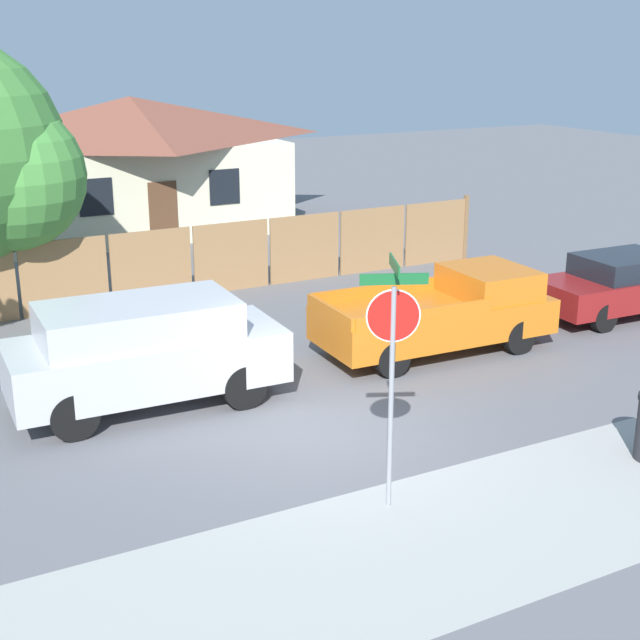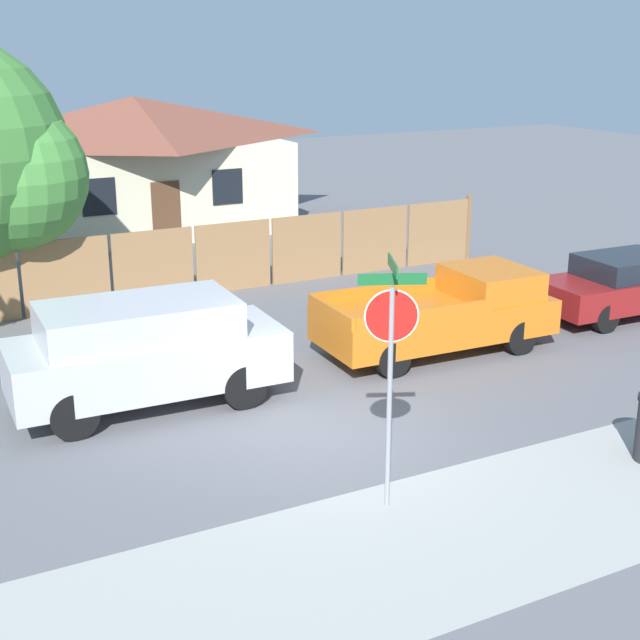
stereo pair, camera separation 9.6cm
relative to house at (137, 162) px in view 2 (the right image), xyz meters
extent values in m
plane|color=slate|center=(-2.07, -17.14, -2.25)|extent=(80.00, 80.00, 0.00)
cube|color=#A3A39E|center=(-2.07, -20.74, -2.25)|extent=(36.00, 3.20, 0.01)
cube|color=#997047|center=(-4.28, -8.51, -1.38)|extent=(2.00, 0.06, 1.75)
cube|color=#997047|center=(-2.19, -8.51, -1.38)|extent=(2.00, 0.06, 1.75)
cube|color=#997047|center=(-0.11, -8.51, -1.38)|extent=(2.00, 0.06, 1.75)
cube|color=#997047|center=(1.98, -8.51, -1.38)|extent=(2.00, 0.06, 1.75)
cube|color=#997047|center=(4.06, -8.51, -1.38)|extent=(2.00, 0.06, 1.75)
cube|color=#997047|center=(6.15, -8.51, -1.38)|extent=(2.00, 0.06, 1.75)
cube|color=brown|center=(7.19, -8.51, -1.33)|extent=(0.12, 0.12, 1.85)
cube|color=beige|center=(0.00, 0.00, -0.80)|extent=(9.02, 5.74, 2.92)
pyramid|color=brown|center=(0.00, 0.00, 1.38)|extent=(9.75, 6.20, 1.44)
cube|color=black|center=(-2.03, -2.89, -0.56)|extent=(1.00, 0.04, 1.10)
cube|color=black|center=(2.03, -2.89, -0.56)|extent=(1.00, 0.04, 1.10)
cube|color=brown|center=(0.00, -2.89, -1.25)|extent=(0.90, 0.04, 2.00)
sphere|color=#478F3C|center=(-5.19, -8.18, 0.97)|extent=(3.33, 3.33, 3.33)
cube|color=#B7B7BC|center=(-4.28, -14.75, -1.42)|extent=(4.75, 2.05, 0.91)
cube|color=#B7B7BC|center=(-4.40, -14.75, -0.66)|extent=(3.34, 1.85, 0.61)
cube|color=black|center=(-2.84, -14.80, -0.66)|extent=(0.12, 1.66, 0.52)
cylinder|color=black|center=(-2.80, -13.97, -1.85)|extent=(0.80, 0.22, 0.80)
cylinder|color=black|center=(-2.86, -15.64, -1.85)|extent=(0.80, 0.22, 0.80)
cylinder|color=black|center=(-5.70, -13.87, -1.85)|extent=(0.80, 0.22, 0.80)
cylinder|color=black|center=(-5.76, -15.54, -1.85)|extent=(0.80, 0.22, 0.80)
cube|color=orange|center=(1.74, -14.75, -1.56)|extent=(4.89, 2.14, 0.70)
cube|color=orange|center=(3.06, -14.80, -0.92)|extent=(1.61, 1.86, 0.57)
cube|color=orange|center=(0.95, -13.79, -1.09)|extent=(3.02, 0.19, 0.25)
cube|color=orange|center=(0.88, -15.66, -1.09)|extent=(3.02, 0.19, 0.25)
cube|color=orange|center=(-0.63, -14.67, -1.09)|extent=(0.15, 1.87, 0.25)
cylinder|color=black|center=(3.26, -13.93, -1.90)|extent=(0.71, 0.22, 0.71)
cylinder|color=black|center=(3.20, -15.68, -1.90)|extent=(0.71, 0.22, 0.71)
cylinder|color=black|center=(0.27, -13.83, -1.90)|extent=(0.71, 0.22, 0.71)
cylinder|color=black|center=(0.21, -15.57, -1.90)|extent=(0.71, 0.22, 0.71)
cube|color=maroon|center=(7.19, -14.75, -1.62)|extent=(4.59, 1.88, 0.65)
cube|color=black|center=(7.01, -14.75, -1.06)|extent=(2.14, 1.62, 0.48)
cylinder|color=black|center=(5.81, -13.95, -1.93)|extent=(0.65, 0.22, 0.65)
cylinder|color=black|center=(5.76, -15.45, -1.93)|extent=(0.65, 0.22, 0.65)
cylinder|color=gray|center=(-2.45, -19.68, -0.69)|extent=(0.07, 0.07, 3.13)
cylinder|color=red|center=(-2.45, -19.68, 0.49)|extent=(0.63, 0.30, 0.68)
cylinder|color=white|center=(-2.45, -19.68, 0.49)|extent=(0.66, 0.30, 0.72)
cube|color=#19602D|center=(-2.45, -19.68, 0.98)|extent=(0.82, 0.39, 0.15)
cube|color=#19602D|center=(-2.45, -19.68, 1.16)|extent=(0.35, 0.74, 0.15)
camera|label=1|loc=(-8.44, -28.89, 3.91)|focal=50.00mm
camera|label=2|loc=(-8.35, -28.94, 3.91)|focal=50.00mm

